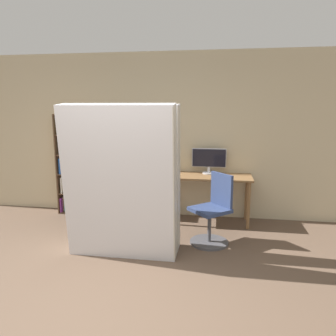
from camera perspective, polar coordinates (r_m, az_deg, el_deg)
The scene contains 8 objects.
ground_plane at distance 3.34m, azimuth -13.12°, elevation -22.92°, with size 16.00×16.00×0.00m, color brown.
wall_back at distance 5.52m, azimuth -2.61°, elevation 5.66°, with size 8.00×0.06×2.70m.
desk at distance 5.22m, azimuth 7.24°, elevation -2.51°, with size 1.31×0.56×0.76m.
monitor at distance 5.31m, azimuth 7.15°, elevation 1.47°, with size 0.55×0.20×0.41m.
office_chair at distance 4.50m, azimuth 7.80°, elevation -8.13°, with size 0.62×0.62×0.95m.
bookshelf at distance 5.89m, azimuth -16.23°, elevation 0.68°, with size 0.60×0.30×1.71m.
mattress_near at distance 3.93m, azimuth -8.33°, elevation -2.65°, with size 1.34×0.41×1.87m.
mattress_far at distance 4.23m, azimuth -7.03°, elevation -1.71°, with size 1.34×0.32×1.86m.
Camera 1 is at (1.12, -2.56, 1.83)m, focal length 35.00 mm.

